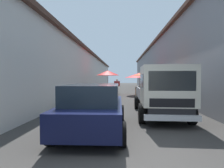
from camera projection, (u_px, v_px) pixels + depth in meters
The scene contains 12 objects.
ground at pixel (123, 95), 17.09m from camera, with size 90.00×90.00×0.00m, color #3D3A38.
building_left_whitewash at pixel (59, 72), 19.67m from camera, with size 49.80×7.50×4.59m.
building_right_concrete at pixel (190, 66), 18.83m from camera, with size 49.80×7.50×5.79m.
fruit_stall_far_left at pixel (152, 77), 11.04m from camera, with size 2.19×2.19×2.28m.
fruit_stall_near_right at pixel (108, 76), 16.94m from camera, with size 2.19×2.19×2.46m.
fruit_stall_far_right at pixel (140, 77), 17.11m from camera, with size 2.90×2.90×2.24m.
hatchback_car at pixel (94, 107), 5.59m from camera, with size 3.93×1.97×1.45m.
delivery_truck at pixel (163, 93), 7.05m from camera, with size 4.96×2.05×2.08m.
vendor_by_crates at pixel (169, 89), 11.43m from camera, with size 0.23×0.66×1.66m.
vendor_in_shade at pixel (117, 85), 19.20m from camera, with size 0.25×0.62×1.55m.
parked_scooter at pixel (82, 96), 11.77m from camera, with size 1.68×0.53×1.14m.
plastic_stool at pixel (83, 96), 13.19m from camera, with size 0.30×0.30×0.43m.
Camera 1 is at (-3.58, 0.05, 1.64)m, focal length 28.64 mm.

